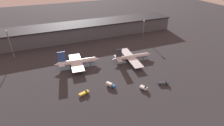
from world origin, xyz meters
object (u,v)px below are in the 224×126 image
at_px(service_vehicle_2, 84,93).
at_px(service_vehicle_3, 110,85).
at_px(service_vehicle_1, 163,83).
at_px(airplane_0, 77,62).
at_px(airplane_1, 132,57).
at_px(service_vehicle_0, 144,88).

height_order(service_vehicle_2, service_vehicle_3, service_vehicle_3).
bearing_deg(service_vehicle_1, service_vehicle_3, -176.60).
bearing_deg(airplane_0, service_vehicle_1, -38.96).
xyz_separation_m(airplane_1, service_vehicle_3, (-30.55, -28.11, -1.61)).
distance_m(airplane_1, service_vehicle_2, 57.53).
bearing_deg(airplane_1, airplane_0, 174.63).
height_order(service_vehicle_0, service_vehicle_2, service_vehicle_0).
relative_size(service_vehicle_0, service_vehicle_1, 0.75).
height_order(airplane_1, service_vehicle_0, airplane_1).
distance_m(service_vehicle_1, service_vehicle_2, 54.81).
bearing_deg(airplane_0, airplane_1, -5.37).
bearing_deg(airplane_1, service_vehicle_0, -101.60).
bearing_deg(airplane_0, service_vehicle_3, -63.07).
xyz_separation_m(service_vehicle_0, service_vehicle_1, (15.55, -0.25, -0.19)).
bearing_deg(airplane_0, service_vehicle_0, -49.30).
relative_size(service_vehicle_0, service_vehicle_3, 0.83).
relative_size(airplane_0, service_vehicle_2, 5.21).
relative_size(service_vehicle_2, service_vehicle_3, 1.06).
distance_m(service_vehicle_1, service_vehicle_3, 36.92).
height_order(airplane_1, service_vehicle_2, airplane_1).
distance_m(service_vehicle_0, service_vehicle_3, 22.47).
bearing_deg(service_vehicle_3, airplane_0, 169.27).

